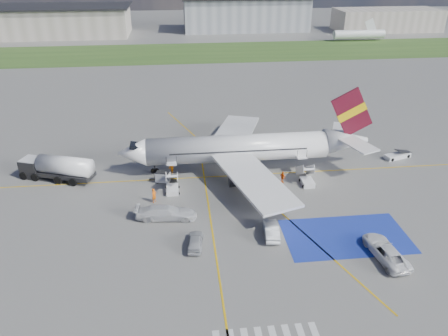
{
  "coord_description": "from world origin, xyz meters",
  "views": [
    {
      "loc": [
        -8.24,
        -42.91,
        29.25
      ],
      "look_at": [
        -2.63,
        7.69,
        3.5
      ],
      "focal_mm": 35.0,
      "sensor_mm": 36.0,
      "label": 1
    }
  ],
  "objects_px": {
    "car_silver_a": "(195,241)",
    "van_white_b": "(166,211)",
    "belt_loader": "(398,156)",
    "gpu_cart": "(163,178)",
    "fuel_tanker": "(58,169)",
    "van_white_a": "(386,249)",
    "car_silver_b": "(271,230)",
    "airliner": "(248,148)"
  },
  "relations": [
    {
      "from": "fuel_tanker",
      "to": "airliner",
      "type": "bearing_deg",
      "value": 20.78
    },
    {
      "from": "belt_loader",
      "to": "car_silver_a",
      "type": "bearing_deg",
      "value": -166.8
    },
    {
      "from": "car_silver_a",
      "to": "airliner",
      "type": "bearing_deg",
      "value": -108.76
    },
    {
      "from": "car_silver_a",
      "to": "van_white_b",
      "type": "distance_m",
      "value": 6.78
    },
    {
      "from": "belt_loader",
      "to": "van_white_a",
      "type": "relative_size",
      "value": 0.89
    },
    {
      "from": "belt_loader",
      "to": "car_silver_a",
      "type": "xyz_separation_m",
      "value": [
        -32.46,
        -19.13,
        0.35
      ]
    },
    {
      "from": "airliner",
      "to": "van_white_a",
      "type": "height_order",
      "value": "airliner"
    },
    {
      "from": "van_white_b",
      "to": "van_white_a",
      "type": "bearing_deg",
      "value": -107.4
    },
    {
      "from": "gpu_cart",
      "to": "fuel_tanker",
      "type": "bearing_deg",
      "value": -173.36
    },
    {
      "from": "gpu_cart",
      "to": "van_white_b",
      "type": "xyz_separation_m",
      "value": [
        0.49,
        -9.23,
        0.36
      ]
    },
    {
      "from": "van_white_a",
      "to": "car_silver_a",
      "type": "bearing_deg",
      "value": -17.23
    },
    {
      "from": "fuel_tanker",
      "to": "belt_loader",
      "type": "bearing_deg",
      "value": 21.73
    },
    {
      "from": "car_silver_a",
      "to": "car_silver_b",
      "type": "xyz_separation_m",
      "value": [
        8.65,
        1.13,
        0.05
      ]
    },
    {
      "from": "fuel_tanker",
      "to": "van_white_a",
      "type": "height_order",
      "value": "fuel_tanker"
    },
    {
      "from": "airliner",
      "to": "car_silver_a",
      "type": "distance_m",
      "value": 20.15
    },
    {
      "from": "airliner",
      "to": "van_white_b",
      "type": "bearing_deg",
      "value": -134.37
    },
    {
      "from": "gpu_cart",
      "to": "van_white_a",
      "type": "bearing_deg",
      "value": -22.72
    },
    {
      "from": "van_white_a",
      "to": "airliner",
      "type": "bearing_deg",
      "value": -68.75
    },
    {
      "from": "fuel_tanker",
      "to": "car_silver_b",
      "type": "bearing_deg",
      "value": -11.44
    },
    {
      "from": "belt_loader",
      "to": "van_white_a",
      "type": "xyz_separation_m",
      "value": [
        -12.63,
        -23.15,
        0.65
      ]
    },
    {
      "from": "gpu_cart",
      "to": "belt_loader",
      "type": "distance_m",
      "value": 36.38
    },
    {
      "from": "airliner",
      "to": "car_silver_a",
      "type": "relative_size",
      "value": 9.07
    },
    {
      "from": "gpu_cart",
      "to": "car_silver_a",
      "type": "distance_m",
      "value": 15.63
    },
    {
      "from": "van_white_a",
      "to": "van_white_b",
      "type": "distance_m",
      "value": 25.12
    },
    {
      "from": "car_silver_b",
      "to": "van_white_b",
      "type": "height_order",
      "value": "van_white_b"
    },
    {
      "from": "airliner",
      "to": "gpu_cart",
      "type": "distance_m",
      "value": 12.9
    },
    {
      "from": "airliner",
      "to": "belt_loader",
      "type": "relative_size",
      "value": 7.79
    },
    {
      "from": "airliner",
      "to": "van_white_a",
      "type": "bearing_deg",
      "value": -63.01
    },
    {
      "from": "gpu_cart",
      "to": "car_silver_b",
      "type": "height_order",
      "value": "gpu_cart"
    },
    {
      "from": "airliner",
      "to": "van_white_b",
      "type": "height_order",
      "value": "airliner"
    },
    {
      "from": "gpu_cart",
      "to": "belt_loader",
      "type": "xyz_separation_m",
      "value": [
        36.16,
        3.94,
        -0.37
      ]
    },
    {
      "from": "airliner",
      "to": "car_silver_a",
      "type": "height_order",
      "value": "airliner"
    },
    {
      "from": "van_white_b",
      "to": "car_silver_a",
      "type": "bearing_deg",
      "value": -145.6
    },
    {
      "from": "belt_loader",
      "to": "car_silver_b",
      "type": "relative_size",
      "value": 1.05
    },
    {
      "from": "airliner",
      "to": "car_silver_a",
      "type": "xyz_separation_m",
      "value": [
        -8.6,
        -18.03,
        -2.7
      ]
    },
    {
      "from": "fuel_tanker",
      "to": "van_white_a",
      "type": "bearing_deg",
      "value": -9.53
    },
    {
      "from": "fuel_tanker",
      "to": "gpu_cart",
      "type": "bearing_deg",
      "value": 10.28
    },
    {
      "from": "fuel_tanker",
      "to": "car_silver_b",
      "type": "distance_m",
      "value": 31.71
    },
    {
      "from": "van_white_a",
      "to": "car_silver_b",
      "type": "bearing_deg",
      "value": -30.5
    },
    {
      "from": "car_silver_a",
      "to": "van_white_b",
      "type": "height_order",
      "value": "van_white_b"
    },
    {
      "from": "van_white_b",
      "to": "fuel_tanker",
      "type": "bearing_deg",
      "value": 58.11
    },
    {
      "from": "gpu_cart",
      "to": "belt_loader",
      "type": "bearing_deg",
      "value": 22.74
    }
  ]
}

